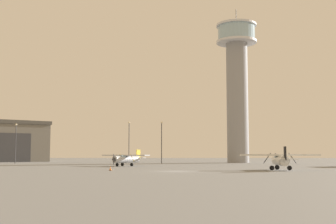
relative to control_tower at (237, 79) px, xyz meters
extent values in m
plane|color=slate|center=(-13.08, -56.94, -21.18)|extent=(400.00, 400.00, 0.00)
cylinder|color=gray|center=(0.00, 0.00, -5.95)|extent=(5.40, 5.40, 30.46)
cylinder|color=silver|center=(0.00, 0.00, 9.58)|extent=(10.22, 10.22, 0.60)
cylinder|color=#99B7C6|center=(0.00, 0.00, 11.78)|extent=(9.40, 9.40, 3.80)
cylinder|color=silver|center=(0.00, 0.00, 13.93)|extent=(10.22, 10.22, 0.50)
cylinder|color=#38383D|center=(0.00, 0.00, 16.18)|extent=(0.16, 0.16, 4.00)
cube|color=#38383A|center=(-61.74, 4.47, -17.24)|extent=(10.77, 8.58, 7.87)
cylinder|color=white|center=(0.65, -52.41, -19.90)|extent=(1.36, 6.54, 1.30)
cone|color=#38383D|center=(0.69, -48.89, -19.90)|extent=(0.92, 0.95, 0.91)
cube|color=#38383D|center=(0.69, -48.89, -19.90)|extent=(0.11, 0.06, 1.99)
cube|color=white|center=(0.66, -52.10, -19.15)|extent=(10.48, 1.67, 0.21)
cylinder|color=black|center=(2.33, -52.11, -19.58)|extent=(1.03, 0.09, 1.42)
cylinder|color=black|center=(-1.02, -52.08, -19.58)|extent=(1.03, 0.09, 1.42)
cube|color=#99B7C6|center=(0.66, -51.15, -19.54)|extent=(1.05, 1.16, 0.73)
cone|color=white|center=(0.62, -55.93, -19.80)|extent=(0.99, 1.47, 0.97)
cube|color=black|center=(0.62, -55.93, -18.96)|extent=(0.14, 1.15, 1.78)
cube|color=white|center=(0.62, -55.93, -19.64)|extent=(3.15, 0.97, 0.10)
cylinder|color=black|center=(0.68, -49.90, -20.86)|extent=(0.63, 0.18, 0.63)
cylinder|color=black|center=(1.80, -52.63, -20.86)|extent=(0.63, 0.18, 0.63)
cylinder|color=black|center=(-0.50, -52.61, -20.86)|extent=(0.63, 0.18, 0.63)
cylinder|color=#B7BABF|center=(-23.00, -33.38, -19.96)|extent=(4.36, 5.95, 1.24)
cone|color=#38383D|center=(-24.78, -36.23, -19.96)|extent=(1.21, 1.22, 0.87)
cube|color=#38383D|center=(-24.78, -36.23, -19.96)|extent=(0.12, 0.10, 1.90)
cube|color=#B7BABF|center=(-23.16, -33.63, -19.24)|extent=(9.28, 6.57, 0.20)
cylinder|color=gold|center=(-24.52, -32.79, -19.65)|extent=(0.88, 0.59, 1.36)
cylinder|color=gold|center=(-21.80, -34.48, -19.65)|extent=(0.88, 0.59, 1.36)
cube|color=#99B7C6|center=(-23.64, -34.40, -19.62)|extent=(1.42, 1.46, 0.70)
cone|color=#B7BABF|center=(-21.22, -30.53, -19.86)|extent=(1.53, 1.68, 0.93)
cube|color=gold|center=(-21.22, -30.53, -19.06)|extent=(0.68, 1.00, 1.70)
cube|color=#B7BABF|center=(-21.22, -30.53, -19.71)|extent=(3.02, 2.35, 0.10)
cylinder|color=black|center=(-24.27, -35.42, -20.88)|extent=(0.60, 0.46, 0.60)
cylinder|color=black|center=(-23.83, -32.63, -20.88)|extent=(0.60, 0.46, 0.60)
cylinder|color=black|center=(-21.96, -33.79, -20.88)|extent=(0.60, 0.46, 0.60)
cylinder|color=#38383D|center=(-51.77, -13.04, -16.82)|extent=(0.18, 0.18, 8.71)
sphere|color=#F9E5B2|center=(-51.77, -13.04, -12.25)|extent=(0.44, 0.44, 0.44)
cylinder|color=#38383D|center=(-18.53, -9.23, -16.52)|extent=(0.18, 0.18, 9.32)
sphere|color=#F9E5B2|center=(-18.53, -9.23, -11.64)|extent=(0.44, 0.44, 0.44)
cylinder|color=#38383D|center=(-26.62, -6.36, -16.41)|extent=(0.18, 0.18, 9.54)
sphere|color=#F9E5B2|center=(-26.62, -6.36, -11.41)|extent=(0.44, 0.44, 0.44)
cube|color=black|center=(-21.70, -54.93, -21.16)|extent=(0.36, 0.36, 0.04)
cone|color=orange|center=(-21.70, -54.93, -20.85)|extent=(0.30, 0.30, 0.57)
cylinder|color=white|center=(-21.70, -54.93, -20.82)|extent=(0.21, 0.21, 0.08)
camera|label=1|loc=(-10.56, -112.91, -19.04)|focal=47.71mm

